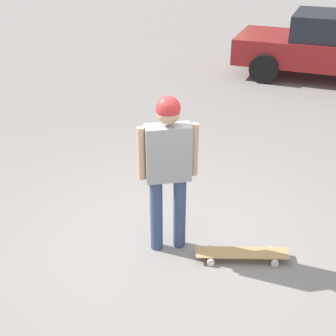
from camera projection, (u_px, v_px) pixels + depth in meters
ground_plane at (168, 246)px, 5.27m from camera, size 220.00×220.00×0.00m
person at (168, 160)px, 4.76m from camera, size 0.28×0.61×1.77m
skateboard at (242, 254)px, 5.03m from camera, size 0.56×1.00×0.09m
car_parked_near at (330, 46)px, 10.45m from camera, size 3.96×4.17×1.44m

